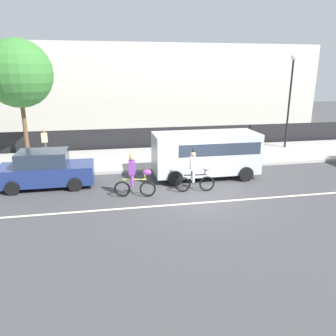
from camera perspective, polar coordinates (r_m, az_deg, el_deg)
name	(u,v)px	position (r m, az deg, el deg)	size (l,w,h in m)	color
ground_plane	(202,198)	(13.56, 5.87, -5.21)	(80.00, 80.00, 0.00)	#424244
road_centre_line	(205,202)	(13.11, 6.49, -5.97)	(36.00, 0.14, 0.01)	beige
sidewalk_curb	(171,157)	(19.54, 0.47, 1.89)	(60.00, 5.00, 0.15)	#ADAAA3
fence_line	(162,138)	(22.19, -1.00, 5.30)	(40.00, 0.08, 1.40)	black
building_backdrop	(148,88)	(30.34, -3.54, 13.73)	(28.00, 8.00, 7.13)	beige
parade_cyclist_purple	(135,177)	(13.41, -5.77, -1.62)	(1.71, 0.53, 1.92)	black
parade_cyclist_zebra	(195,173)	(13.98, 4.81, -0.85)	(1.72, 0.50, 1.92)	black
parked_van_silver	(207,151)	(15.93, 6.79, 2.88)	(5.00, 2.22, 2.18)	silver
parked_car_navy	(46,170)	(15.56, -20.51, -0.30)	(4.10, 1.92, 1.64)	navy
street_lamp_post	(291,88)	(22.73, 20.58, 12.91)	(0.36, 0.36, 5.86)	black
street_tree_near_lamp	(18,74)	(20.58, -24.61, 14.72)	(3.76, 3.76, 6.62)	brown
pedestrian_onlooker	(45,142)	(20.58, -20.66, 4.25)	(0.32, 0.20, 1.62)	#33333D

